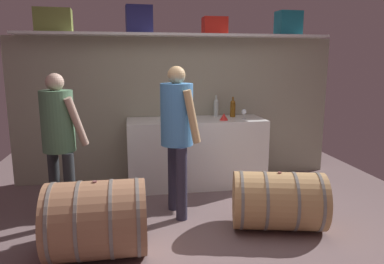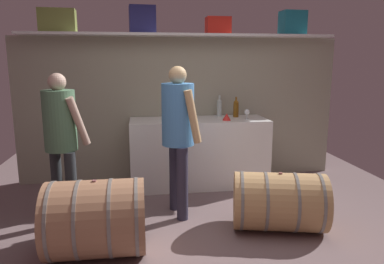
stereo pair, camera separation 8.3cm
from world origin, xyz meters
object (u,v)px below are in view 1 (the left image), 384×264
toolcase_navy (139,20)px  toolcase_teal (288,23)px  red_funnel (224,117)px  wine_barrel_far (278,201)px  winemaker_pouring (177,126)px  wine_bottle_clear (216,107)px  toolcase_red (215,26)px  visitor_tasting (59,132)px  wine_barrel_near (97,219)px  toolcase_olive (53,20)px  wine_glass (244,112)px  work_cabinet (196,152)px  wine_bottle_amber (233,108)px

toolcase_navy → toolcase_teal: size_ratio=1.06×
red_funnel → wine_barrel_far: bearing=-80.0°
wine_barrel_far → winemaker_pouring: size_ratio=0.62×
wine_bottle_clear → red_funnel: size_ratio=2.65×
red_funnel → toolcase_red: bearing=97.6°
toolcase_navy → visitor_tasting: bearing=-132.2°
wine_bottle_clear → visitor_tasting: bearing=-150.4°
wine_bottle_clear → red_funnel: (0.02, -0.35, -0.08)m
toolcase_navy → wine_barrel_near: bearing=-107.0°
toolcase_olive → wine_glass: toolcase_olive is taller
wine_bottle_clear → wine_glass: 0.43m
toolcase_navy → work_cabinet: (0.70, -0.23, -1.71)m
wine_bottle_clear → toolcase_navy: bearing=179.1°
wine_barrel_far → wine_bottle_clear: bearing=111.8°
work_cabinet → visitor_tasting: 1.85m
red_funnel → wine_barrel_far: red_funnel is taller
wine_bottle_clear → winemaker_pouring: bearing=-121.2°
wine_bottle_amber → toolcase_olive: bearing=177.0°
wine_barrel_far → toolcase_olive: bearing=157.5°
toolcase_olive → toolcase_teal: bearing=-3.2°
wine_glass → wine_barrel_near: wine_glass is taller
toolcase_teal → wine_barrel_near: (-2.47, -1.90, -1.81)m
toolcase_teal → red_funnel: 1.60m
red_funnel → wine_barrel_far: 1.46m
toolcase_navy → work_cabinet: size_ratio=0.19×
toolcase_teal → wine_bottle_clear: 1.51m
toolcase_red → winemaker_pouring: bearing=-120.0°
toolcase_red → toolcase_olive: bearing=179.7°
wine_barrel_far → toolcase_teal: bearing=78.8°
wine_bottle_amber → wine_glass: bearing=-64.8°
toolcase_olive → wine_bottle_clear: (2.06, -0.02, -1.11)m
wine_bottle_clear → red_funnel: wine_bottle_clear is taller
wine_bottle_clear → winemaker_pouring: (-0.68, -1.13, -0.04)m
wine_glass → toolcase_teal: bearing=24.5°
toolcase_olive → wine_bottle_amber: toolcase_olive is taller
wine_glass → winemaker_pouring: size_ratio=0.08×
wine_bottle_clear → visitor_tasting: (-1.88, -1.07, -0.08)m
wine_bottle_clear → wine_barrel_far: bearing=-81.5°
toolcase_navy → toolcase_olive: bearing=176.4°
toolcase_teal → visitor_tasting: toolcase_teal is taller
wine_bottle_amber → wine_glass: (0.09, -0.20, -0.03)m
toolcase_olive → wine_glass: bearing=-10.9°
wine_bottle_amber → winemaker_pouring: 1.36m
wine_glass → red_funnel: bearing=-170.0°
wine_glass → wine_barrel_near: size_ratio=0.16×
toolcase_teal → wine_glass: toolcase_teal is taller
winemaker_pouring → toolcase_olive: bearing=-140.6°
toolcase_olive → work_cabinet: size_ratio=0.24×
wine_barrel_near → red_funnel: bearing=45.8°
toolcase_olive → wine_barrel_far: (2.30, -1.66, -1.84)m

